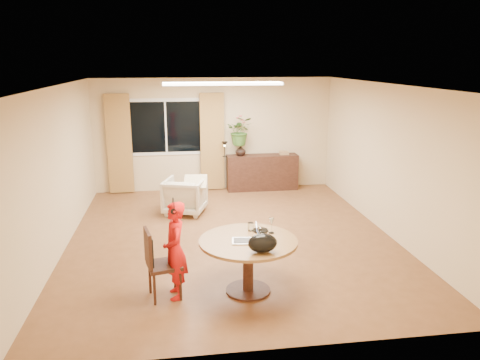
# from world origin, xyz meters

# --- Properties ---
(floor) EXTENTS (6.50, 6.50, 0.00)m
(floor) POSITION_xyz_m (0.00, 0.00, 0.00)
(floor) COLOR brown
(floor) RESTS_ON ground
(ceiling) EXTENTS (6.50, 6.50, 0.00)m
(ceiling) POSITION_xyz_m (0.00, 0.00, 2.60)
(ceiling) COLOR white
(ceiling) RESTS_ON wall_back
(wall_back) EXTENTS (5.50, 0.00, 5.50)m
(wall_back) POSITION_xyz_m (0.00, 3.25, 1.30)
(wall_back) COLOR #CFB686
(wall_back) RESTS_ON floor
(wall_left) EXTENTS (0.00, 6.50, 6.50)m
(wall_left) POSITION_xyz_m (-2.75, 0.00, 1.30)
(wall_left) COLOR #CFB686
(wall_left) RESTS_ON floor
(wall_right) EXTENTS (0.00, 6.50, 6.50)m
(wall_right) POSITION_xyz_m (2.75, 0.00, 1.30)
(wall_right) COLOR #CFB686
(wall_right) RESTS_ON floor
(window) EXTENTS (1.70, 0.03, 1.30)m
(window) POSITION_xyz_m (-1.10, 3.23, 1.50)
(window) COLOR white
(window) RESTS_ON wall_back
(curtain_left) EXTENTS (0.55, 0.08, 2.25)m
(curtain_left) POSITION_xyz_m (-2.15, 3.15, 1.15)
(curtain_left) COLOR brown
(curtain_left) RESTS_ON wall_back
(curtain_right) EXTENTS (0.55, 0.08, 2.25)m
(curtain_right) POSITION_xyz_m (-0.05, 3.15, 1.15)
(curtain_right) COLOR brown
(curtain_right) RESTS_ON wall_back
(ceiling_panel) EXTENTS (2.20, 0.35, 0.05)m
(ceiling_panel) POSITION_xyz_m (0.00, 1.20, 2.57)
(ceiling_panel) COLOR white
(ceiling_panel) RESTS_ON ceiling
(dining_table) EXTENTS (1.28, 1.28, 0.73)m
(dining_table) POSITION_xyz_m (-0.02, -1.94, 0.58)
(dining_table) COLOR brown
(dining_table) RESTS_ON floor
(dining_chair) EXTENTS (0.53, 0.50, 0.94)m
(dining_chair) POSITION_xyz_m (-1.11, -1.93, 0.47)
(dining_chair) COLOR black
(dining_chair) RESTS_ON floor
(child) EXTENTS (0.50, 0.35, 1.28)m
(child) POSITION_xyz_m (-0.96, -1.93, 0.64)
(child) COLOR #B7270E
(child) RESTS_ON floor
(laptop) EXTENTS (0.39, 0.29, 0.24)m
(laptop) POSITION_xyz_m (-0.06, -1.99, 0.85)
(laptop) COLOR #B7B7BC
(laptop) RESTS_ON dining_table
(tumbler) EXTENTS (0.10, 0.10, 0.11)m
(tumbler) POSITION_xyz_m (0.07, -1.61, 0.79)
(tumbler) COLOR white
(tumbler) RESTS_ON dining_table
(wine_glass) EXTENTS (0.09, 0.09, 0.22)m
(wine_glass) POSITION_xyz_m (0.33, -1.74, 0.84)
(wine_glass) COLOR white
(wine_glass) RESTS_ON dining_table
(pot_lid) EXTENTS (0.24, 0.24, 0.03)m
(pot_lid) POSITION_xyz_m (0.19, -1.64, 0.75)
(pot_lid) COLOR white
(pot_lid) RESTS_ON dining_table
(handbag) EXTENTS (0.36, 0.22, 0.24)m
(handbag) POSITION_xyz_m (0.09, -2.36, 0.85)
(handbag) COLOR black
(handbag) RESTS_ON dining_table
(armchair) EXTENTS (0.96, 0.98, 0.71)m
(armchair) POSITION_xyz_m (-0.75, 1.49, 0.36)
(armchair) COLOR beige
(armchair) RESTS_ON floor
(throw) EXTENTS (0.51, 0.59, 0.03)m
(throw) POSITION_xyz_m (-0.54, 1.46, 0.73)
(throw) COLOR beige
(throw) RESTS_ON armchair
(sideboard) EXTENTS (1.66, 0.41, 0.83)m
(sideboard) POSITION_xyz_m (1.11, 3.01, 0.41)
(sideboard) COLOR black
(sideboard) RESTS_ON floor
(vase) EXTENTS (0.27, 0.27, 0.25)m
(vase) POSITION_xyz_m (0.59, 3.01, 0.95)
(vase) COLOR black
(vase) RESTS_ON sideboard
(bouquet) EXTENTS (0.66, 0.59, 0.66)m
(bouquet) POSITION_xyz_m (0.58, 3.01, 1.41)
(bouquet) COLOR #2E6626
(bouquet) RESTS_ON vase
(book_stack) EXTENTS (0.22, 0.18, 0.09)m
(book_stack) POSITION_xyz_m (1.63, 3.01, 0.87)
(book_stack) COLOR #93624A
(book_stack) RESTS_ON sideboard
(desk_lamp) EXTENTS (0.18, 0.18, 0.36)m
(desk_lamp) POSITION_xyz_m (0.22, 2.96, 1.01)
(desk_lamp) COLOR black
(desk_lamp) RESTS_ON sideboard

